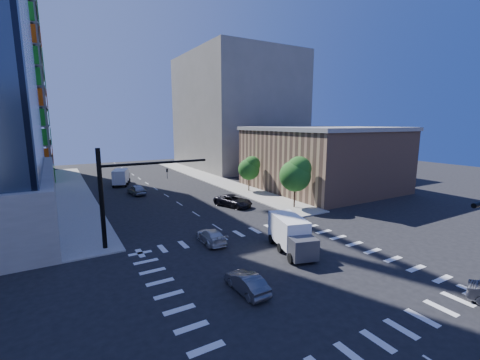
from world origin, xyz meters
TOP-DOWN VIEW (x-y plane):
  - ground at (0.00, 0.00)m, footprint 160.00×160.00m
  - road_markings at (0.00, 0.00)m, footprint 20.00×20.00m
  - sidewalk_ne at (12.50, 40.00)m, footprint 5.00×60.00m
  - sidewalk_nw at (-12.50, 40.00)m, footprint 5.00×60.00m
  - commercial_building at (25.00, 22.00)m, footprint 20.50×22.50m
  - bg_building_ne at (27.00, 55.00)m, footprint 24.00×30.00m
  - signal_mast_nw at (-10.00, 11.50)m, footprint 10.20×0.40m
  - tree_south at (12.63, 13.90)m, footprint 4.16×4.16m
  - tree_north at (12.93, 25.90)m, footprint 3.54×3.52m
  - car_nb_far at (5.87, 18.91)m, footprint 4.38×6.14m
  - car_sb_near at (-2.50, 8.18)m, footprint 2.14×4.63m
  - car_sb_mid at (-3.84, 33.15)m, footprint 2.37×4.85m
  - car_sb_cross at (-4.32, -1.26)m, footprint 1.46×3.98m
  - box_truck_near at (2.71, 2.51)m, footprint 3.84×6.10m
  - box_truck_far at (-4.38, 42.67)m, footprint 4.09×6.11m

SIDE VIEW (x-z plane):
  - ground at x=0.00m, z-range 0.00..0.00m
  - road_markings at x=0.00m, z-range 0.00..0.01m
  - sidewalk_ne at x=12.50m, z-range 0.00..0.15m
  - sidewalk_nw at x=-12.50m, z-range 0.00..0.15m
  - car_sb_cross at x=-4.32m, z-range 0.00..1.30m
  - car_sb_near at x=-2.50m, z-range 0.00..1.31m
  - car_nb_far at x=5.87m, z-range 0.00..1.55m
  - car_sb_mid at x=-3.84m, z-range 0.00..1.59m
  - box_truck_far at x=-4.38m, z-range -0.17..2.79m
  - box_truck_near at x=2.71m, z-range -0.17..2.80m
  - tree_north at x=12.93m, z-range 1.10..6.88m
  - tree_south at x=12.63m, z-range 1.27..8.10m
  - commercial_building at x=25.00m, z-range 0.01..10.61m
  - signal_mast_nw at x=-10.00m, z-range 0.99..9.99m
  - bg_building_ne at x=27.00m, z-range 0.00..28.00m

